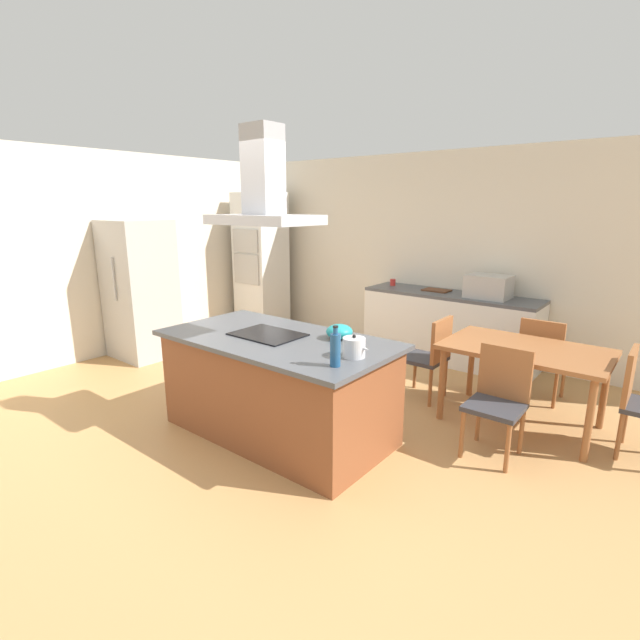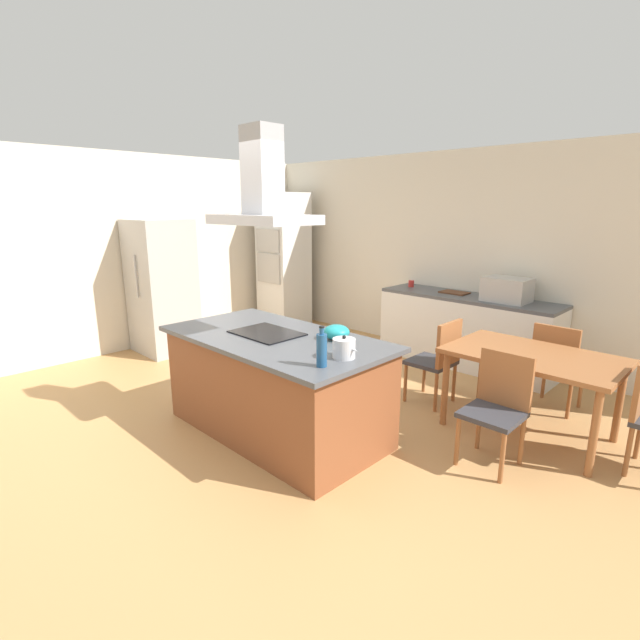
{
  "view_description": "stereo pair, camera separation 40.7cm",
  "coord_description": "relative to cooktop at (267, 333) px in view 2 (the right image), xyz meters",
  "views": [
    {
      "loc": [
        2.7,
        -2.78,
        2.01
      ],
      "look_at": [
        0.16,
        0.4,
        1.0
      ],
      "focal_mm": 26.17,
      "sensor_mm": 36.0,
      "label": 1
    },
    {
      "loc": [
        3.01,
        -2.51,
        2.01
      ],
      "look_at": [
        0.16,
        0.4,
        1.0
      ],
      "focal_mm": 26.17,
      "sensor_mm": 36.0,
      "label": 2
    }
  ],
  "objects": [
    {
      "name": "cutting_board",
      "position": [
        0.22,
        2.93,
        0.0
      ],
      "size": [
        0.34,
        0.24,
        0.02
      ],
      "primitive_type": "cube",
      "color": "#59331E",
      "rests_on": "back_counter"
    },
    {
      "name": "refrigerator",
      "position": [
        -2.87,
        0.49,
        0.0
      ],
      "size": [
        0.8,
        0.73,
        1.82
      ],
      "color": "#B2AFAA",
      "rests_on": "ground"
    },
    {
      "name": "countertop_microwave",
      "position": [
        0.91,
        2.88,
        0.13
      ],
      "size": [
        0.5,
        0.38,
        0.28
      ],
      "primitive_type": "cube",
      "color": "#B2AFAA",
      "rests_on": "back_counter"
    },
    {
      "name": "dining_table",
      "position": [
        1.74,
        1.55,
        -0.24
      ],
      "size": [
        1.4,
        0.9,
        0.75
      ],
      "color": "#995B33",
      "rests_on": "ground"
    },
    {
      "name": "back_counter",
      "position": [
        0.44,
        2.88,
        -0.46
      ],
      "size": [
        2.23,
        0.62,
        0.9
      ],
      "color": "silver",
      "rests_on": "ground"
    },
    {
      "name": "cooktop",
      "position": [
        0.0,
        0.0,
        0.0
      ],
      "size": [
        0.6,
        0.44,
        0.01
      ],
      "primitive_type": "cube",
      "color": "black",
      "rests_on": "kitchen_island"
    },
    {
      "name": "wall_left",
      "position": [
        -3.34,
        1.0,
        0.44
      ],
      "size": [
        0.1,
        8.8,
        2.7
      ],
      "primitive_type": "cube",
      "color": "beige",
      "rests_on": "ground"
    },
    {
      "name": "chair_facing_island",
      "position": [
        1.74,
        0.89,
        -0.4
      ],
      "size": [
        0.42,
        0.42,
        0.89
      ],
      "color": "#333338",
      "rests_on": "ground"
    },
    {
      "name": "wall_oven_stack",
      "position": [
        -2.79,
        2.65,
        0.2
      ],
      "size": [
        0.7,
        0.66,
        2.2
      ],
      "color": "silver",
      "rests_on": "ground"
    },
    {
      "name": "chair_at_left_end",
      "position": [
        0.83,
        1.55,
        -0.4
      ],
      "size": [
        0.42,
        0.42,
        0.89
      ],
      "color": "#333338",
      "rests_on": "ground"
    },
    {
      "name": "ground",
      "position": [
        0.11,
        1.5,
        -0.91
      ],
      "size": [
        16.0,
        16.0,
        0.0
      ],
      "primitive_type": "plane",
      "color": "tan"
    },
    {
      "name": "kitchen_island",
      "position": [
        0.11,
        0.0,
        -0.45
      ],
      "size": [
        2.08,
        1.1,
        0.9
      ],
      "color": "brown",
      "rests_on": "ground"
    },
    {
      "name": "olive_oil_bottle",
      "position": [
        0.95,
        -0.28,
        0.12
      ],
      "size": [
        0.08,
        0.08,
        0.3
      ],
      "color": "navy",
      "rests_on": "kitchen_island"
    },
    {
      "name": "mixing_bowl",
      "position": [
        0.56,
        0.3,
        0.06
      ],
      "size": [
        0.23,
        0.23,
        0.12
      ],
      "primitive_type": "ellipsoid",
      "color": "teal",
      "rests_on": "kitchen_island"
    },
    {
      "name": "wall_back",
      "position": [
        0.11,
        3.25,
        0.44
      ],
      "size": [
        7.2,
        0.1,
        2.7
      ],
      "primitive_type": "cube",
      "color": "beige",
      "rests_on": "ground"
    },
    {
      "name": "tea_kettle",
      "position": [
        0.93,
        -0.03,
        0.07
      ],
      "size": [
        0.22,
        0.17,
        0.17
      ],
      "color": "silver",
      "rests_on": "kitchen_island"
    },
    {
      "name": "coffee_mug_red",
      "position": [
        -0.45,
        2.94,
        0.04
      ],
      "size": [
        0.08,
        0.08,
        0.09
      ],
      "primitive_type": "cylinder",
      "color": "red",
      "rests_on": "back_counter"
    },
    {
      "name": "chair_facing_back_wall",
      "position": [
        1.74,
        2.22,
        -0.4
      ],
      "size": [
        0.42,
        0.42,
        0.89
      ],
      "color": "#333338",
      "rests_on": "ground"
    },
    {
      "name": "range_hood",
      "position": [
        -0.0,
        0.0,
        1.2
      ],
      "size": [
        0.9,
        0.55,
        0.78
      ],
      "color": "#ADADB2"
    }
  ]
}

